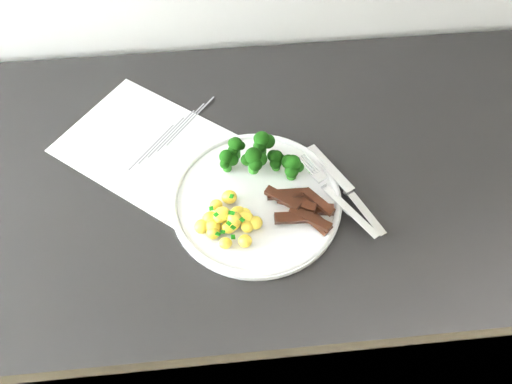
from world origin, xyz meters
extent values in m
cube|color=black|center=(-0.04, 1.67, 0.46)|extent=(2.48, 0.62, 0.93)
cube|color=white|center=(-0.17, 1.73, 0.93)|extent=(0.37, 0.35, 0.00)
cube|color=slate|center=(-0.10, 1.79, 0.93)|extent=(0.09, 0.11, 0.00)
cube|color=slate|center=(-0.11, 1.77, 0.93)|extent=(0.09, 0.11, 0.00)
cube|color=slate|center=(-0.13, 1.76, 0.93)|extent=(0.08, 0.10, 0.00)
cube|color=slate|center=(-0.15, 1.74, 0.93)|extent=(0.08, 0.10, 0.00)
cube|color=slate|center=(-0.17, 1.73, 0.93)|extent=(0.08, 0.10, 0.00)
cylinder|color=white|center=(0.00, 1.60, 0.93)|extent=(0.28, 0.28, 0.01)
torus|color=white|center=(0.00, 1.60, 0.94)|extent=(0.27, 0.27, 0.01)
cylinder|color=#216517|center=(0.00, 1.65, 0.96)|extent=(0.02, 0.02, 0.02)
sphere|color=black|center=(0.01, 1.65, 0.98)|extent=(0.02, 0.02, 0.02)
sphere|color=black|center=(0.00, 1.66, 0.98)|extent=(0.02, 0.02, 0.02)
sphere|color=black|center=(-0.01, 1.65, 0.98)|extent=(0.02, 0.02, 0.02)
sphere|color=black|center=(0.01, 1.64, 0.98)|extent=(0.02, 0.02, 0.02)
sphere|color=black|center=(0.00, 1.65, 0.99)|extent=(0.03, 0.03, 0.03)
cylinder|color=#216517|center=(0.04, 1.66, 0.95)|extent=(0.01, 0.01, 0.02)
sphere|color=black|center=(0.05, 1.66, 0.96)|extent=(0.02, 0.02, 0.02)
sphere|color=black|center=(0.04, 1.66, 0.96)|extent=(0.02, 0.02, 0.02)
sphere|color=black|center=(0.04, 1.65, 0.96)|extent=(0.02, 0.02, 0.02)
sphere|color=black|center=(0.04, 1.66, 0.97)|extent=(0.02, 0.02, 0.02)
cylinder|color=#216517|center=(-0.04, 1.66, 0.95)|extent=(0.01, 0.01, 0.02)
sphere|color=black|center=(-0.03, 1.66, 0.97)|extent=(0.02, 0.02, 0.02)
sphere|color=black|center=(-0.04, 1.67, 0.96)|extent=(0.02, 0.02, 0.02)
sphere|color=black|center=(-0.04, 1.66, 0.96)|extent=(0.02, 0.02, 0.02)
sphere|color=black|center=(-0.04, 1.66, 0.97)|extent=(0.02, 0.02, 0.02)
cylinder|color=#216517|center=(0.02, 1.68, 0.96)|extent=(0.02, 0.02, 0.02)
sphere|color=black|center=(0.03, 1.68, 0.98)|extent=(0.02, 0.02, 0.02)
sphere|color=black|center=(0.02, 1.69, 0.98)|extent=(0.02, 0.02, 0.02)
sphere|color=black|center=(0.02, 1.67, 0.98)|extent=(0.02, 0.02, 0.02)
sphere|color=black|center=(0.02, 1.68, 0.99)|extent=(0.03, 0.03, 0.03)
cylinder|color=#216517|center=(-0.02, 1.68, 0.96)|extent=(0.01, 0.01, 0.02)
sphere|color=black|center=(-0.01, 1.68, 0.97)|extent=(0.01, 0.01, 0.01)
sphere|color=black|center=(-0.03, 1.69, 0.97)|extent=(0.02, 0.02, 0.02)
sphere|color=black|center=(-0.03, 1.67, 0.97)|extent=(0.02, 0.02, 0.02)
sphere|color=black|center=(-0.02, 1.68, 0.98)|extent=(0.02, 0.02, 0.02)
cylinder|color=#216517|center=(0.06, 1.64, 0.95)|extent=(0.02, 0.02, 0.02)
sphere|color=black|center=(0.07, 1.64, 0.97)|extent=(0.02, 0.02, 0.02)
sphere|color=black|center=(0.06, 1.65, 0.97)|extent=(0.02, 0.02, 0.02)
sphere|color=black|center=(0.06, 1.63, 0.97)|extent=(0.02, 0.02, 0.02)
sphere|color=black|center=(0.06, 1.64, 0.98)|extent=(0.03, 0.03, 0.03)
ellipsoid|color=yellow|center=(-0.02, 1.57, 0.95)|extent=(0.02, 0.02, 0.02)
ellipsoid|color=yellow|center=(-0.04, 1.55, 0.95)|extent=(0.02, 0.02, 0.02)
ellipsoid|color=yellow|center=(-0.05, 1.52, 0.95)|extent=(0.02, 0.02, 0.02)
ellipsoid|color=yellow|center=(-0.04, 1.55, 0.95)|extent=(0.02, 0.02, 0.02)
ellipsoid|color=yellow|center=(-0.03, 1.57, 0.95)|extent=(0.03, 0.02, 0.02)
ellipsoid|color=yellow|center=(-0.02, 1.52, 0.95)|extent=(0.02, 0.02, 0.02)
ellipsoid|color=yellow|center=(-0.04, 1.55, 0.95)|extent=(0.03, 0.02, 0.02)
ellipsoid|color=yellow|center=(-0.04, 1.60, 0.95)|extent=(0.02, 0.02, 0.02)
ellipsoid|color=yellow|center=(-0.02, 1.55, 0.95)|extent=(0.02, 0.02, 0.02)
ellipsoid|color=yellow|center=(-0.07, 1.54, 0.95)|extent=(0.02, 0.02, 0.02)
ellipsoid|color=yellow|center=(-0.05, 1.56, 0.97)|extent=(0.03, 0.02, 0.02)
ellipsoid|color=yellow|center=(0.00, 1.55, 0.95)|extent=(0.02, 0.02, 0.02)
ellipsoid|color=yellow|center=(-0.07, 1.56, 0.95)|extent=(0.03, 0.02, 0.02)
ellipsoid|color=yellow|center=(-0.02, 1.56, 0.95)|extent=(0.03, 0.02, 0.02)
ellipsoid|color=yellow|center=(-0.06, 1.59, 0.95)|extent=(0.02, 0.02, 0.02)
ellipsoid|color=yellow|center=(-0.06, 1.56, 0.96)|extent=(0.02, 0.02, 0.02)
ellipsoid|color=yellow|center=(-0.07, 1.55, 0.95)|extent=(0.02, 0.02, 0.02)
ellipsoid|color=yellow|center=(-0.08, 1.55, 0.95)|extent=(0.02, 0.02, 0.02)
ellipsoid|color=yellow|center=(-0.03, 1.55, 0.97)|extent=(0.02, 0.02, 0.02)
cube|color=#0E640A|center=(-0.04, 1.54, 0.98)|extent=(0.01, 0.01, 0.00)
cube|color=#0E640A|center=(-0.06, 1.52, 0.97)|extent=(0.01, 0.01, 0.00)
cube|color=#0E640A|center=(-0.04, 1.52, 0.97)|extent=(0.01, 0.01, 0.00)
cube|color=#0E640A|center=(-0.04, 1.56, 0.97)|extent=(0.01, 0.01, 0.00)
cube|color=#0E640A|center=(-0.04, 1.55, 0.97)|extent=(0.01, 0.01, 0.00)
cube|color=#0E640A|center=(-0.05, 1.52, 0.97)|extent=(0.01, 0.01, 0.00)
cube|color=#0E640A|center=(-0.04, 1.55, 0.98)|extent=(0.01, 0.01, 0.00)
cube|color=#0E640A|center=(-0.04, 1.53, 0.97)|extent=(0.01, 0.01, 0.00)
cube|color=#0E640A|center=(-0.07, 1.57, 0.97)|extent=(0.01, 0.01, 0.00)
cube|color=#0E640A|center=(-0.06, 1.57, 0.97)|extent=(0.01, 0.01, 0.00)
cube|color=#0E640A|center=(-0.04, 1.58, 0.98)|extent=(0.01, 0.01, 0.00)
cube|color=#0E640A|center=(-0.06, 1.56, 0.97)|extent=(0.01, 0.01, 0.00)
cube|color=#0E640A|center=(-0.04, 1.55, 0.97)|extent=(0.01, 0.01, 0.00)
cube|color=#0E640A|center=(-0.02, 1.54, 0.97)|extent=(0.01, 0.01, 0.00)
cube|color=black|center=(0.08, 1.58, 0.94)|extent=(0.05, 0.05, 0.01)
cube|color=black|center=(0.08, 1.57, 0.95)|extent=(0.04, 0.05, 0.01)
cube|color=black|center=(0.09, 1.57, 0.94)|extent=(0.07, 0.03, 0.01)
cube|color=black|center=(0.07, 1.58, 0.95)|extent=(0.05, 0.03, 0.01)
cube|color=black|center=(0.08, 1.57, 0.94)|extent=(0.04, 0.06, 0.01)
cube|color=black|center=(0.09, 1.55, 0.95)|extent=(0.05, 0.05, 0.02)
cube|color=black|center=(0.04, 1.58, 0.96)|extent=(0.06, 0.05, 0.01)
cube|color=black|center=(0.06, 1.58, 0.95)|extent=(0.06, 0.04, 0.01)
cube|color=black|center=(0.05, 1.60, 0.95)|extent=(0.07, 0.02, 0.01)
cube|color=black|center=(0.08, 1.55, 0.95)|extent=(0.06, 0.05, 0.01)
cube|color=black|center=(0.06, 1.55, 0.95)|extent=(0.06, 0.02, 0.01)
cube|color=black|center=(0.10, 1.57, 0.96)|extent=(0.05, 0.05, 0.01)
cube|color=silver|center=(0.15, 1.56, 0.95)|extent=(0.07, 0.12, 0.02)
cube|color=silver|center=(0.11, 1.63, 0.95)|extent=(0.03, 0.03, 0.01)
cylinder|color=silver|center=(0.10, 1.66, 0.95)|extent=(0.02, 0.04, 0.00)
cylinder|color=silver|center=(0.10, 1.65, 0.95)|extent=(0.02, 0.04, 0.00)
cylinder|color=silver|center=(0.09, 1.65, 0.95)|extent=(0.02, 0.04, 0.00)
cylinder|color=silver|center=(0.09, 1.65, 0.95)|extent=(0.02, 0.04, 0.00)
cube|color=silver|center=(0.13, 1.65, 0.94)|extent=(0.06, 0.11, 0.01)
cube|color=silver|center=(0.17, 1.56, 0.94)|extent=(0.05, 0.09, 0.02)
camera|label=1|loc=(-0.04, 1.16, 1.61)|focal=35.46mm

